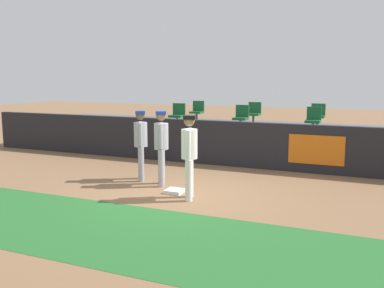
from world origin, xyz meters
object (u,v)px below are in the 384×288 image
at_px(player_coach_visitor, 141,140).
at_px(seat_back_left, 197,110).
at_px(seat_front_left, 178,114).
at_px(player_runner_visitor, 161,143).
at_px(seat_front_right, 313,119).
at_px(first_base, 175,191).
at_px(seat_back_right, 318,114).
at_px(player_fielder_home, 190,151).
at_px(seat_back_center, 254,112).
at_px(seat_front_center, 241,116).

distance_m(player_coach_visitor, seat_back_left, 5.99).
height_order(seat_front_left, seat_back_left, same).
bearing_deg(player_runner_visitor, seat_front_right, 120.56).
distance_m(player_coach_visitor, seat_front_right, 5.56).
distance_m(first_base, player_coach_visitor, 1.86).
relative_size(player_coach_visitor, seat_back_right, 2.14).
distance_m(first_base, seat_back_right, 7.21).
xyz_separation_m(seat_back_left, seat_back_right, (4.53, 0.00, 0.00)).
relative_size(player_fielder_home, seat_back_right, 2.19).
distance_m(seat_back_left, seat_back_center, 2.26).
distance_m(seat_front_left, seat_back_center, 2.88).
height_order(seat_back_right, seat_front_center, same).
height_order(player_runner_visitor, seat_back_center, player_runner_visitor).
distance_m(first_base, seat_front_left, 5.56).
xyz_separation_m(seat_back_right, seat_back_center, (-2.28, -0.00, -0.00)).
distance_m(player_fielder_home, seat_back_center, 7.05).
relative_size(seat_front_left, seat_back_right, 1.00).
height_order(first_base, player_coach_visitor, player_coach_visitor).
distance_m(seat_front_left, seat_front_center, 2.32).
distance_m(first_base, seat_back_left, 7.20).
relative_size(seat_front_left, seat_front_center, 1.00).
bearing_deg(first_base, seat_front_right, 64.13).
bearing_deg(seat_back_right, seat_front_left, -158.31).
bearing_deg(seat_back_left, seat_back_right, 0.00).
height_order(first_base, seat_front_center, seat_front_center).
height_order(player_coach_visitor, seat_back_left, player_coach_visitor).
bearing_deg(player_runner_visitor, first_base, 24.11).
bearing_deg(seat_front_right, player_fielder_home, -109.58).
bearing_deg(seat_front_right, seat_back_left, 158.78).
distance_m(player_runner_visitor, seat_back_center, 6.21).
height_order(seat_front_center, seat_back_center, same).
bearing_deg(seat_back_left, seat_front_right, -21.22).
distance_m(player_runner_visitor, seat_front_center, 4.44).
distance_m(seat_back_left, seat_front_right, 4.97).
xyz_separation_m(first_base, seat_front_center, (0.07, 4.90, 1.34)).
xyz_separation_m(seat_front_left, seat_front_center, (2.32, -0.00, -0.00)).
bearing_deg(seat_back_center, seat_front_center, -87.89).
relative_size(player_fielder_home, player_runner_visitor, 1.00).
relative_size(seat_front_left, seat_back_center, 1.00).
height_order(seat_back_right, seat_back_center, same).
bearing_deg(seat_front_right, player_coach_visitor, -132.17).
distance_m(seat_back_right, seat_front_center, 2.85).
relative_size(seat_back_left, seat_back_right, 1.00).
bearing_deg(player_runner_visitor, seat_front_left, 175.42).
bearing_deg(seat_front_center, first_base, -90.78).
xyz_separation_m(first_base, player_runner_visitor, (-0.61, 0.53, 1.02)).
height_order(seat_back_left, seat_back_right, same).
bearing_deg(seat_front_center, seat_back_right, 39.18).
bearing_deg(first_base, seat_back_right, 71.25).
relative_size(player_coach_visitor, seat_front_center, 2.14).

